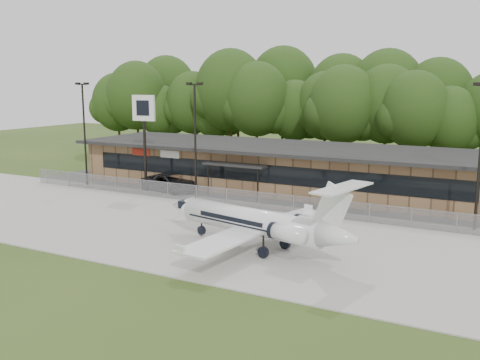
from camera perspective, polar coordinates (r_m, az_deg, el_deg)
The scene contains 11 objects.
ground at distance 32.46m, azimuth -13.02°, elevation -8.27°, with size 160.00×160.00×0.00m, color #2E4518.
apron at distance 38.55m, azimuth -5.22°, elevation -5.00°, with size 64.00×18.00×0.08m, color #9E9B93.
parking_lot at distance 48.31m, azimuth 2.23°, elevation -1.83°, with size 50.00×9.00×0.06m, color #383835.
terminal at distance 51.89m, azimuth 4.37°, elevation 1.41°, with size 41.00×11.65×4.30m.
fence at distance 44.23m, azimuth -0.29°, elevation -1.97°, with size 46.00×0.04×1.52m.
treeline at distance 68.27m, azimuth 10.56°, elevation 7.90°, with size 72.00×12.00×15.00m, color #1D3611, non-canonical shape.
light_pole_left at distance 55.31m, azimuth -16.28°, elevation 5.55°, with size 1.55×0.30×10.23m.
light_pole_mid at distance 47.23m, azimuth -4.81°, elevation 5.17°, with size 1.55×0.30×10.23m.
business_jet at distance 32.81m, azimuth 1.89°, elevation -4.64°, with size 14.36×12.90×4.85m.
suv at distance 51.14m, azimuth -7.52°, elevation -0.31°, with size 2.76×5.99×1.67m, color #333336.
pole_sign at distance 50.75m, azimuth -10.22°, elevation 6.50°, with size 2.39×0.38×9.09m.
Camera 1 is at (20.39, -23.09, 10.22)m, focal length 40.00 mm.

